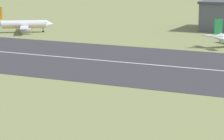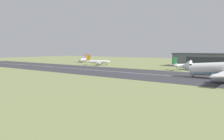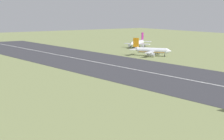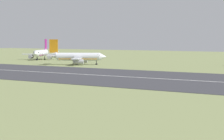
% 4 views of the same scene
% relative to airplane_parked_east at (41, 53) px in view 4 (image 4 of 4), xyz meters
% --- Properties ---
extents(runway_strip, '(367.85, 50.94, 0.06)m').
position_rel_airplane_parked_east_xyz_m(runway_strip, '(83.90, -63.72, -2.98)').
color(runway_strip, '#333338').
rests_on(runway_strip, ground_plane).
extents(runway_centreline, '(331.06, 0.70, 0.01)m').
position_rel_airplane_parked_east_xyz_m(runway_centreline, '(83.90, -63.72, -2.94)').
color(runway_centreline, silver).
rests_on(runway_centreline, runway_strip).
extents(airplane_parked_east, '(19.29, 22.92, 9.62)m').
position_rel_airplane_parked_east_xyz_m(airplane_parked_east, '(0.00, 0.00, 0.00)').
color(airplane_parked_east, silver).
rests_on(airplane_parked_east, ground_plane).
extents(airplane_parked_far_east, '(22.89, 21.09, 9.70)m').
position_rel_airplane_parked_east_xyz_m(airplane_parked_far_east, '(43.52, -23.98, -0.04)').
color(airplane_parked_far_east, silver).
rests_on(airplane_parked_far_east, ground_plane).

